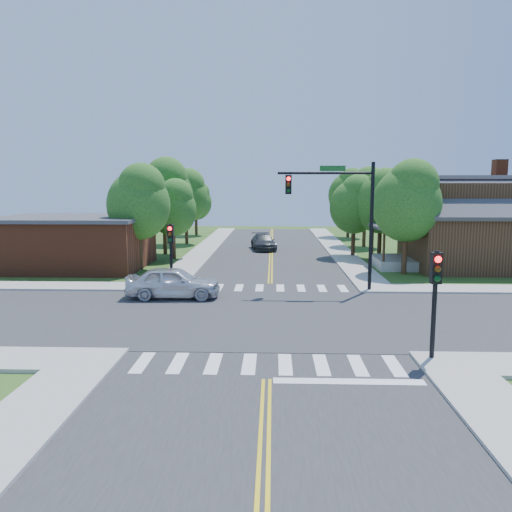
{
  "coord_description": "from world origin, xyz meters",
  "views": [
    {
      "loc": [
        0.18,
        -22.13,
        5.97
      ],
      "look_at": [
        -0.74,
        4.17,
        2.2
      ],
      "focal_mm": 35.0,
      "sensor_mm": 36.0,
      "label": 1
    }
  ],
  "objects_px": {
    "signal_pole_se": "(435,285)",
    "car_dgrey": "(263,242)",
    "signal_pole_nw": "(171,244)",
    "signal_mast_ne": "(341,205)",
    "house_ne": "(481,222)",
    "car_silver": "(173,283)"
  },
  "relations": [
    {
      "from": "house_ne",
      "to": "car_silver",
      "type": "distance_m",
      "value": 23.0
    },
    {
      "from": "signal_pole_nw",
      "to": "car_dgrey",
      "type": "xyz_separation_m",
      "value": [
        4.87,
        17.93,
        -1.95
      ]
    },
    {
      "from": "signal_pole_nw",
      "to": "house_ne",
      "type": "bearing_deg",
      "value": 22.69
    },
    {
      "from": "signal_mast_ne",
      "to": "signal_pole_se",
      "type": "distance_m",
      "value": 11.55
    },
    {
      "from": "signal_pole_se",
      "to": "car_silver",
      "type": "height_order",
      "value": "signal_pole_se"
    },
    {
      "from": "signal_pole_nw",
      "to": "car_silver",
      "type": "height_order",
      "value": "signal_pole_nw"
    },
    {
      "from": "signal_pole_se",
      "to": "signal_pole_nw",
      "type": "relative_size",
      "value": 1.0
    },
    {
      "from": "signal_pole_se",
      "to": "house_ne",
      "type": "distance_m",
      "value": 22.03
    },
    {
      "from": "signal_pole_nw",
      "to": "car_silver",
      "type": "relative_size",
      "value": 0.77
    },
    {
      "from": "house_ne",
      "to": "car_silver",
      "type": "relative_size",
      "value": 2.63
    },
    {
      "from": "signal_pole_nw",
      "to": "house_ne",
      "type": "distance_m",
      "value": 22.45
    },
    {
      "from": "signal_mast_ne",
      "to": "car_dgrey",
      "type": "height_order",
      "value": "signal_mast_ne"
    },
    {
      "from": "house_ne",
      "to": "car_silver",
      "type": "height_order",
      "value": "house_ne"
    },
    {
      "from": "signal_pole_se",
      "to": "signal_pole_nw",
      "type": "xyz_separation_m",
      "value": [
        -11.2,
        11.2,
        0.0
      ]
    },
    {
      "from": "signal_mast_ne",
      "to": "signal_pole_se",
      "type": "xyz_separation_m",
      "value": [
        1.69,
        -11.21,
        -2.19
      ]
    },
    {
      "from": "car_silver",
      "to": "signal_pole_nw",
      "type": "bearing_deg",
      "value": 12.65
    },
    {
      "from": "signal_pole_se",
      "to": "car_dgrey",
      "type": "relative_size",
      "value": 0.74
    },
    {
      "from": "car_dgrey",
      "to": "signal_pole_nw",
      "type": "bearing_deg",
      "value": -113.77
    },
    {
      "from": "signal_pole_nw",
      "to": "house_ne",
      "type": "height_order",
      "value": "house_ne"
    },
    {
      "from": "signal_pole_nw",
      "to": "car_dgrey",
      "type": "bearing_deg",
      "value": 74.81
    },
    {
      "from": "signal_pole_nw",
      "to": "house_ne",
      "type": "relative_size",
      "value": 0.29
    },
    {
      "from": "signal_pole_nw",
      "to": "signal_mast_ne",
      "type": "bearing_deg",
      "value": 0.07
    }
  ]
}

